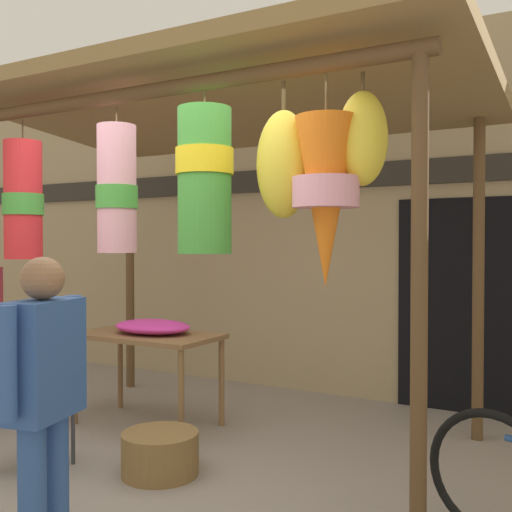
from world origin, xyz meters
name	(u,v)px	position (x,y,z in m)	size (l,w,h in m)	color
ground_plane	(167,474)	(0.00, 0.00, 0.00)	(30.00, 30.00, 0.00)	gray
shop_facade	(323,220)	(0.01, 2.69, 1.82)	(12.36, 0.29, 3.65)	#9E8966
market_stall_canopy	(218,132)	(0.02, 0.61, 2.42)	(4.13, 2.36, 2.88)	brown
display_table	(147,344)	(-0.84, 0.82, 0.70)	(1.25, 0.68, 0.79)	brown
flower_heap_on_table	(153,327)	(-0.79, 0.84, 0.85)	(0.72, 0.50, 0.12)	#D13399
folding_chair	(44,399)	(-0.78, -0.37, 0.50)	(0.46, 0.46, 0.84)	#2347A8
wicker_basket_by_table	(160,453)	(-0.04, -0.02, 0.14)	(0.52, 0.52, 0.29)	brown
customer_foreground	(43,389)	(0.25, -1.26, 0.88)	(0.31, 0.58, 1.51)	#2D5193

